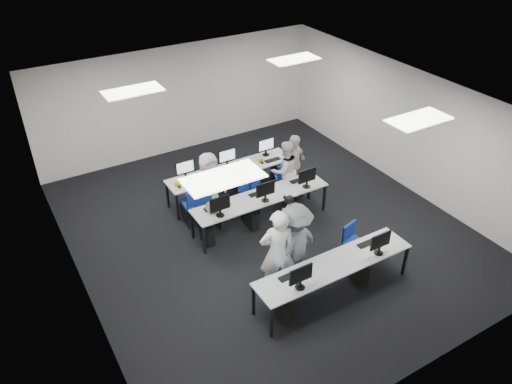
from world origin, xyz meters
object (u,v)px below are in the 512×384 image
chair_3 (249,204)px  student_0 (277,253)px  chair_6 (249,195)px  chair_5 (194,211)px  chair_2 (208,217)px  desk_mid (261,199)px  photographer (295,244)px  desk_front (334,266)px  student_2 (209,185)px  student_1 (285,170)px  chair_4 (290,186)px  chair_1 (354,249)px  student_3 (293,165)px  chair_0 (283,278)px  chair_7 (284,183)px

chair_3 → student_0: 2.67m
chair_3 → chair_6: size_ratio=1.07×
chair_5 → chair_2: bearing=-60.8°
desk_mid → photographer: (-0.42, -1.90, 0.19)m
chair_5 → photographer: (0.84, -2.76, 0.58)m
desk_front → student_2: student_2 is taller
student_0 → student_1: size_ratio=1.22×
desk_mid → chair_6: bearing=78.5°
desk_front → chair_4: chair_4 is taller
chair_1 → student_3: size_ratio=0.53×
chair_5 → student_1: size_ratio=0.60×
chair_0 → chair_7: 3.42m
student_0 → student_2: student_0 is taller
student_2 → student_3: size_ratio=1.01×
desk_mid → chair_7: chair_7 is taller
chair_3 → chair_4: (1.28, 0.17, -0.01)m
chair_5 → student_1: 2.38m
chair_3 → chair_5: (-1.21, 0.39, 0.01)m
chair_0 → student_1: bearing=67.1°
chair_1 → chair_6: chair_1 is taller
chair_6 → student_3: bearing=-24.8°
chair_7 → student_0: (-2.01, -2.79, 0.64)m
desk_mid → chair_1: 2.31m
chair_1 → chair_2: 3.28m
chair_4 → student_0: 3.42m
chair_2 → photographer: size_ratio=0.48×
desk_front → chair_6: bearing=87.3°
chair_0 → desk_front: bearing=-26.2°
chair_1 → chair_5: bearing=113.0°
chair_7 → student_1: student_1 is taller
chair_0 → chair_6: 2.98m
chair_4 → student_0: (-2.09, -2.63, 0.65)m
chair_1 → chair_4: size_ratio=0.98×
chair_7 → chair_0: bearing=-102.7°
chair_3 → chair_5: size_ratio=0.97×
chair_0 → chair_2: bearing=108.8°
chair_6 → photographer: 2.83m
chair_2 → chair_3: chair_3 is taller
student_3 → photographer: size_ratio=0.90×
chair_0 → chair_2: 2.54m
desk_mid → chair_1: (0.99, -2.04, -0.42)m
chair_2 → chair_3: 1.04m
student_3 → desk_mid: bearing=-171.5°
chair_2 → student_0: size_ratio=0.45×
student_0 → student_2: bearing=-72.8°
photographer → desk_front: bearing=106.3°
chair_1 → photographer: photographer is taller
chair_3 → chair_6: bearing=75.5°
chair_5 → student_3: size_ratio=0.58×
student_2 → photographer: photographer is taller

